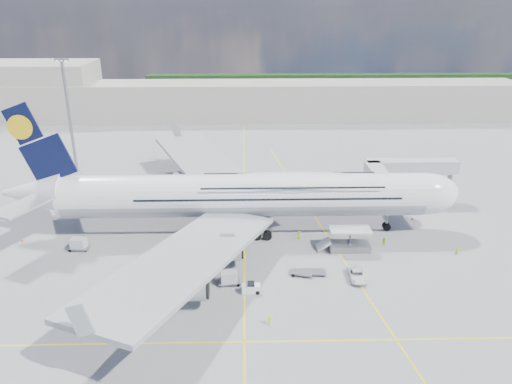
{
  "coord_description": "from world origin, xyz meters",
  "views": [
    {
      "loc": [
        0.22,
        -68.67,
        38.53
      ],
      "look_at": [
        2.01,
        8.0,
        8.15
      ],
      "focal_mm": 35.0,
      "sensor_mm": 36.0,
      "label": 1
    }
  ],
  "objects_px": {
    "cargo_loader": "(348,242)",
    "dolly_nose_far": "(314,272)",
    "catering_truck_outer": "(198,155)",
    "crew_van": "(299,235)",
    "dolly_row_a": "(79,309)",
    "baggage_tug": "(251,288)",
    "catering_truck_inner": "(188,183)",
    "crew_tug": "(270,320)",
    "dolly_row_b": "(195,282)",
    "cone_wing_left_inner": "(206,205)",
    "cone_wing_right_outer": "(174,293)",
    "dolly_row_c": "(229,278)",
    "crew_nose": "(457,251)",
    "cone_tail": "(22,240)",
    "service_van": "(357,275)",
    "crew_wing": "(207,253)",
    "cone_wing_right_inner": "(221,247)",
    "light_mast": "(69,114)",
    "cone_nose": "(412,219)",
    "crew_loader": "(384,242)",
    "cone_wing_left_outer": "(217,173)",
    "dolly_back": "(79,244)",
    "airliner": "(245,195)",
    "jet_bridge": "(399,172)",
    "dolly_nose_near": "(302,273)"
  },
  "relations": [
    {
      "from": "cargo_loader",
      "to": "dolly_nose_far",
      "type": "distance_m",
      "value": 9.94
    },
    {
      "from": "catering_truck_outer",
      "to": "crew_van",
      "type": "xyz_separation_m",
      "value": [
        20.51,
        -41.39,
        -1.3
      ]
    },
    {
      "from": "dolly_row_a",
      "to": "baggage_tug",
      "type": "bearing_deg",
      "value": 12.63
    },
    {
      "from": "catering_truck_inner",
      "to": "crew_van",
      "type": "bearing_deg",
      "value": -47.78
    },
    {
      "from": "cargo_loader",
      "to": "crew_tug",
      "type": "distance_m",
      "value": 23.98
    },
    {
      "from": "dolly_row_b",
      "to": "cone_wing_left_inner",
      "type": "distance_m",
      "value": 29.33
    },
    {
      "from": "cone_wing_right_outer",
      "to": "dolly_row_a",
      "type": "bearing_deg",
      "value": -163.15
    },
    {
      "from": "dolly_row_c",
      "to": "crew_nose",
      "type": "xyz_separation_m",
      "value": [
        35.72,
        7.42,
        -0.17
      ]
    },
    {
      "from": "cone_tail",
      "to": "cargo_loader",
      "type": "bearing_deg",
      "value": -4.26
    },
    {
      "from": "dolly_nose_far",
      "to": "crew_tug",
      "type": "relative_size",
      "value": 2.32
    },
    {
      "from": "catering_truck_outer",
      "to": "service_van",
      "type": "height_order",
      "value": "catering_truck_outer"
    },
    {
      "from": "dolly_row_c",
      "to": "crew_wing",
      "type": "relative_size",
      "value": 1.94
    },
    {
      "from": "dolly_nose_far",
      "to": "crew_tug",
      "type": "distance_m",
      "value": 14.17
    },
    {
      "from": "cone_wing_left_inner",
      "to": "cone_wing_right_inner",
      "type": "distance_m",
      "value": 17.76
    },
    {
      "from": "crew_wing",
      "to": "cone_wing_right_outer",
      "type": "height_order",
      "value": "crew_wing"
    },
    {
      "from": "dolly_row_c",
      "to": "cone_tail",
      "type": "xyz_separation_m",
      "value": [
        -35.08,
        14.11,
        -0.8
      ]
    },
    {
      "from": "service_van",
      "to": "cone_wing_left_inner",
      "type": "height_order",
      "value": "service_van"
    },
    {
      "from": "cargo_loader",
      "to": "crew_wing",
      "type": "height_order",
      "value": "cargo_loader"
    },
    {
      "from": "light_mast",
      "to": "cone_nose",
      "type": "distance_m",
      "value": 78.46
    },
    {
      "from": "crew_loader",
      "to": "cone_wing_left_outer",
      "type": "distance_m",
      "value": 46.66
    },
    {
      "from": "crew_nose",
      "to": "crew_wing",
      "type": "height_order",
      "value": "crew_nose"
    },
    {
      "from": "cone_wing_left_outer",
      "to": "dolly_back",
      "type": "bearing_deg",
      "value": -119.22
    },
    {
      "from": "dolly_row_b",
      "to": "crew_van",
      "type": "bearing_deg",
      "value": 37.84
    },
    {
      "from": "cone_nose",
      "to": "cone_wing_left_outer",
      "type": "bearing_deg",
      "value": 144.7
    },
    {
      "from": "crew_wing",
      "to": "cone_wing_right_inner",
      "type": "height_order",
      "value": "crew_wing"
    },
    {
      "from": "crew_tug",
      "to": "catering_truck_inner",
      "type": "bearing_deg",
      "value": 85.77
    },
    {
      "from": "cargo_loader",
      "to": "cone_tail",
      "type": "bearing_deg",
      "value": 175.74
    },
    {
      "from": "dolly_back",
      "to": "airliner",
      "type": "bearing_deg",
      "value": 20.07
    },
    {
      "from": "dolly_row_b",
      "to": "dolly_row_c",
      "type": "height_order",
      "value": "dolly_row_c"
    },
    {
      "from": "cone_nose",
      "to": "crew_tug",
      "type": "bearing_deg",
      "value": -131.95
    },
    {
      "from": "cone_wing_right_inner",
      "to": "cone_wing_right_outer",
      "type": "distance_m",
      "value": 14.47
    },
    {
      "from": "cargo_loader",
      "to": "crew_tug",
      "type": "xyz_separation_m",
      "value": [
        -13.61,
        -19.74,
        -0.48
      ]
    },
    {
      "from": "crew_tug",
      "to": "dolly_row_a",
      "type": "bearing_deg",
      "value": 149.43
    },
    {
      "from": "baggage_tug",
      "to": "cone_wing_left_outer",
      "type": "height_order",
      "value": "baggage_tug"
    },
    {
      "from": "jet_bridge",
      "to": "dolly_row_a",
      "type": "xyz_separation_m",
      "value": [
        -51.49,
        -34.1,
        -6.51
      ]
    },
    {
      "from": "dolly_nose_near",
      "to": "cone_wing_left_inner",
      "type": "relative_size",
      "value": 6.22
    },
    {
      "from": "cargo_loader",
      "to": "crew_nose",
      "type": "xyz_separation_m",
      "value": [
        16.75,
        -2.67,
        -0.35
      ]
    },
    {
      "from": "airliner",
      "to": "cone_tail",
      "type": "height_order",
      "value": "airliner"
    },
    {
      "from": "dolly_nose_near",
      "to": "crew_tug",
      "type": "distance_m",
      "value": 13.12
    },
    {
      "from": "cargo_loader",
      "to": "crew_nose",
      "type": "distance_m",
      "value": 16.96
    },
    {
      "from": "cargo_loader",
      "to": "dolly_row_c",
      "type": "bearing_deg",
      "value": -151.99
    },
    {
      "from": "airliner",
      "to": "catering_truck_outer",
      "type": "height_order",
      "value": "airliner"
    },
    {
      "from": "dolly_back",
      "to": "crew_nose",
      "type": "distance_m",
      "value": 60.45
    },
    {
      "from": "light_mast",
      "to": "crew_van",
      "type": "distance_m",
      "value": 63.57
    },
    {
      "from": "dolly_row_b",
      "to": "jet_bridge",
      "type": "bearing_deg",
      "value": 33.41
    },
    {
      "from": "dolly_back",
      "to": "catering_truck_outer",
      "type": "height_order",
      "value": "catering_truck_outer"
    },
    {
      "from": "cone_tail",
      "to": "crew_loader",
      "type": "bearing_deg",
      "value": -2.83
    },
    {
      "from": "airliner",
      "to": "service_van",
      "type": "height_order",
      "value": "airliner"
    },
    {
      "from": "dolly_row_c",
      "to": "cone_wing_right_inner",
      "type": "bearing_deg",
      "value": 92.96
    },
    {
      "from": "dolly_nose_far",
      "to": "crew_van",
      "type": "bearing_deg",
      "value": 101.81
    }
  ]
}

